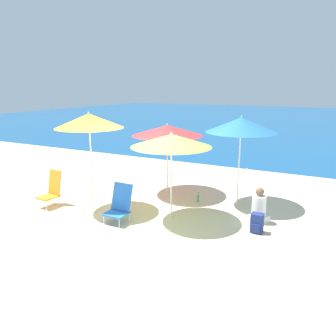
% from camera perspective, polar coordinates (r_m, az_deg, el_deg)
% --- Properties ---
extents(ground_plane, '(60.00, 60.00, 0.00)m').
position_cam_1_polar(ground_plane, '(7.37, -3.96, -10.07)').
color(ground_plane, beige).
extents(sea_water, '(60.00, 40.00, 0.01)m').
position_cam_1_polar(sea_water, '(32.17, 20.92, 7.83)').
color(sea_water, navy).
rests_on(sea_water, ground).
extents(beach_umbrella_red, '(1.98, 1.98, 2.00)m').
position_cam_1_polar(beach_umbrella_red, '(9.11, -0.12, 6.57)').
color(beach_umbrella_red, white).
rests_on(beach_umbrella_red, ground).
extents(beach_umbrella_lime, '(1.81, 1.81, 2.02)m').
position_cam_1_polar(beach_umbrella_lime, '(7.23, 0.57, 4.79)').
color(beach_umbrella_lime, white).
rests_on(beach_umbrella_lime, ground).
extents(beach_umbrella_yellow, '(1.62, 1.62, 2.42)m').
position_cam_1_polar(beach_umbrella_yellow, '(8.01, -13.59, 7.98)').
color(beach_umbrella_yellow, white).
rests_on(beach_umbrella_yellow, ground).
extents(beach_umbrella_blue, '(1.76, 1.76, 2.30)m').
position_cam_1_polar(beach_umbrella_blue, '(8.36, 12.61, 7.32)').
color(beach_umbrella_blue, white).
rests_on(beach_umbrella_blue, ground).
extents(beach_chair_blue, '(0.50, 0.56, 0.87)m').
position_cam_1_polar(beach_chair_blue, '(7.54, -8.43, -6.22)').
color(beach_chair_blue, silver).
rests_on(beach_chair_blue, ground).
extents(beach_chair_orange, '(0.45, 0.59, 0.91)m').
position_cam_1_polar(beach_chair_orange, '(8.94, -19.59, -3.44)').
color(beach_chair_orange, silver).
rests_on(beach_chair_orange, ground).
extents(person_seated_near, '(0.49, 0.52, 0.82)m').
position_cam_1_polar(person_seated_near, '(7.70, 15.51, -6.80)').
color(person_seated_near, silver).
rests_on(person_seated_near, ground).
extents(backpack_navy, '(0.25, 0.23, 0.42)m').
position_cam_1_polar(backpack_navy, '(7.23, 15.24, -9.26)').
color(backpack_navy, navy).
rests_on(backpack_navy, ground).
extents(water_bottle, '(0.06, 0.06, 0.25)m').
position_cam_1_polar(water_bottle, '(8.83, 5.25, -5.23)').
color(water_bottle, '#4CB266').
rests_on(water_bottle, ground).
extents(seagull, '(0.27, 0.11, 0.23)m').
position_cam_1_polar(seagull, '(11.72, 13.07, -0.45)').
color(seagull, gold).
rests_on(seagull, ground).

